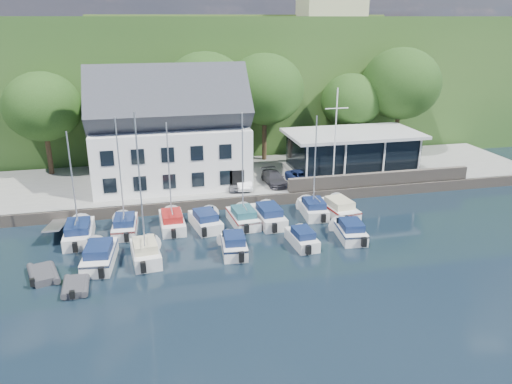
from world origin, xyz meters
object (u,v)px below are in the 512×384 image
flagpole (335,138)px  boat_r1_3 (205,219)px  car_silver (233,182)px  boat_r2_4 (350,229)px  boat_r1_4 (243,172)px  boat_r2_0 (99,253)px  boat_r1_5 (268,214)px  dinghy_0 (43,273)px  dinghy_1 (76,285)px  boat_r2_2 (234,243)px  car_dgrey (274,178)px  club_pavilion (352,152)px  boat_r1_1 (121,180)px  boat_r1_7 (338,207)px  boat_r1_0 (73,182)px  boat_r2_3 (302,237)px  boat_r1_2 (169,177)px  boat_r1_6 (315,165)px  boat_r2_1 (141,196)px  car_blue (302,177)px  car_white (243,181)px  harbor_building (170,138)px

flagpole → boat_r1_3: flagpole is taller
car_silver → boat_r2_4: size_ratio=0.62×
boat_r1_4 → boat_r2_0: (-10.91, -4.55, -3.63)m
boat_r1_5 → dinghy_0: bearing=-164.5°
boat_r1_3 → dinghy_1: size_ratio=2.05×
boat_r2_2 → dinghy_0: 12.71m
car_dgrey → dinghy_1: 21.89m
club_pavilion → boat_r2_0: club_pavilion is taller
boat_r1_1 → boat_r1_7: bearing=2.0°
boat_r1_0 → boat_r2_3: bearing=-16.7°
boat_r1_2 → dinghy_0: 11.44m
boat_r1_1 → boat_r1_2: bearing=3.7°
club_pavilion → boat_r1_6: (-6.82, -8.09, 1.34)m
club_pavilion → boat_r1_1: bearing=-160.0°
boat_r1_2 → boat_r1_6: bearing=-1.0°
boat_r2_0 → boat_r2_3: bearing=4.7°
boat_r2_2 → dinghy_0: size_ratio=1.69×
boat_r2_0 → boat_r2_1: boat_r2_1 is taller
car_dgrey → boat_r1_0: size_ratio=0.45×
club_pavilion → car_blue: 6.72m
boat_r1_7 → dinghy_1: 21.85m
club_pavilion → boat_r2_0: 27.44m
car_blue → car_white: bearing=169.5°
car_blue → boat_r1_3: (-10.03, -6.16, -0.88)m
boat_r1_0 → boat_r1_7: (20.89, 0.20, -3.82)m
boat_r2_2 → boat_r2_3: boat_r2_2 is taller
harbor_building → boat_r2_2: bearing=-76.9°
dinghy_1 → club_pavilion: bearing=31.1°
boat_r1_5 → dinghy_1: size_ratio=2.39×
car_silver → boat_r1_0: (-13.02, -6.29, 3.03)m
car_silver → car_dgrey: size_ratio=0.80×
harbor_building → dinghy_0: harbor_building is taller
boat_r1_4 → boat_r1_7: size_ratio=1.37×
boat_r1_7 → dinghy_0: bearing=-173.0°
boat_r1_0 → boat_r1_3: boat_r1_0 is taller
boat_r2_4 → dinghy_0: boat_r2_4 is taller
boat_r1_0 → car_dgrey: bearing=20.9°
car_blue → boat_r1_1: bearing=-170.4°
harbor_building → boat_r1_3: 10.46m
boat_r2_2 → boat_r2_3: 5.14m
car_dgrey → boat_r1_5: (-2.25, -6.65, -0.82)m
flagpole → boat_r2_1: flagpole is taller
boat_r1_5 → car_blue: bearing=48.9°
flagpole → boat_r1_0: 22.87m
boat_r1_2 → boat_r1_0: bearing=-175.6°
boat_r1_0 → boat_r1_2: bearing=5.2°
boat_r2_2 → boat_r1_6: bearing=39.9°
harbor_building → car_blue: bearing=-14.2°
car_white → boat_r2_0: size_ratio=0.58×
car_white → boat_r1_6: (4.95, -5.66, 2.77)m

